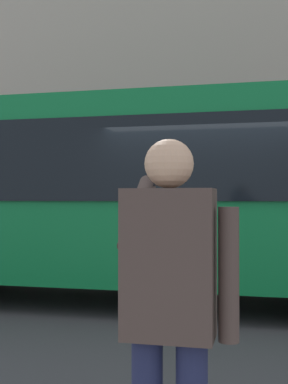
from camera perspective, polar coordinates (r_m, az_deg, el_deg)
The scene contains 4 objects.
ground_plane at distance 7.26m, azimuth 7.26°, elevation -13.32°, with size 60.00×60.00×0.00m, color #38383A.
building_facade_far at distance 14.54m, azimuth 10.24°, elevation 16.93°, with size 28.00×1.55×12.00m.
red_bus at distance 7.80m, azimuth -2.39°, elevation 0.01°, with size 9.05×2.54×3.08m.
pedestrian_photographer at distance 2.29m, azimuth 2.98°, elevation -11.93°, with size 0.53×0.52×1.70m.
Camera 1 is at (-0.75, 7.04, 1.59)m, focal length 47.39 mm.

